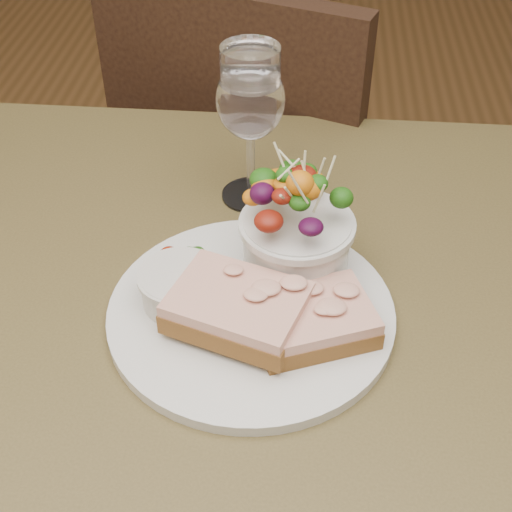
# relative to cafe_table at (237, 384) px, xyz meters

# --- Properties ---
(cafe_table) EXTENTS (0.80, 0.80, 0.75)m
(cafe_table) POSITION_rel_cafe_table_xyz_m (0.00, 0.00, 0.00)
(cafe_table) COLOR #43391C
(cafe_table) RESTS_ON ground
(chair_far) EXTENTS (0.54, 0.54, 0.90)m
(chair_far) POSITION_rel_cafe_table_xyz_m (-0.00, 0.63, -0.36)
(chair_far) COLOR black
(chair_far) RESTS_ON ground
(dinner_plate) EXTENTS (0.28, 0.28, 0.01)m
(dinner_plate) POSITION_rel_cafe_table_xyz_m (0.02, 0.00, 0.11)
(dinner_plate) COLOR silver
(dinner_plate) RESTS_ON cafe_table
(sandwich_front) EXTENTS (0.13, 0.12, 0.03)m
(sandwich_front) POSITION_rel_cafe_table_xyz_m (0.08, -0.02, 0.13)
(sandwich_front) COLOR #503115
(sandwich_front) RESTS_ON dinner_plate
(sandwich_back) EXTENTS (0.14, 0.12, 0.03)m
(sandwich_back) POSITION_rel_cafe_table_xyz_m (0.01, -0.02, 0.14)
(sandwich_back) COLOR #503115
(sandwich_back) RESTS_ON dinner_plate
(ramekin) EXTENTS (0.08, 0.08, 0.04)m
(ramekin) POSITION_rel_cafe_table_xyz_m (-0.05, 0.01, 0.13)
(ramekin) COLOR beige
(ramekin) RESTS_ON dinner_plate
(salad_bowl) EXTENTS (0.11, 0.11, 0.13)m
(salad_bowl) POSITION_rel_cafe_table_xyz_m (0.06, 0.07, 0.17)
(salad_bowl) COLOR silver
(salad_bowl) RESTS_ON dinner_plate
(garnish) EXTENTS (0.05, 0.04, 0.02)m
(garnish) POSITION_rel_cafe_table_xyz_m (-0.06, 0.07, 0.12)
(garnish) COLOR #0D3509
(garnish) RESTS_ON dinner_plate
(wine_glass) EXTENTS (0.08, 0.08, 0.18)m
(wine_glass) POSITION_rel_cafe_table_xyz_m (-0.00, 0.20, 0.22)
(wine_glass) COLOR white
(wine_glass) RESTS_ON cafe_table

